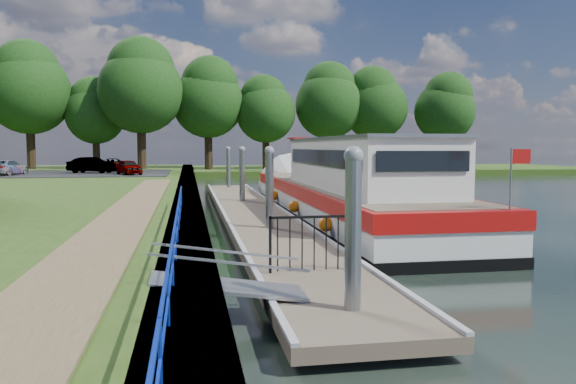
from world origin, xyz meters
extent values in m
plane|color=black|center=(0.00, 0.00, 0.00)|extent=(160.00, 160.00, 0.00)
cube|color=#473D2D|center=(-2.55, 15.00, 0.39)|extent=(1.10, 90.00, 0.78)
cube|color=#274112|center=(12.00, 52.00, 0.30)|extent=(60.00, 18.00, 0.60)
cube|color=brown|center=(-4.40, 8.00, 0.80)|extent=(1.60, 40.00, 0.05)
cube|color=black|center=(-11.00, 38.00, 0.81)|extent=(14.00, 12.00, 0.06)
cube|color=#0C2DBF|center=(-2.75, 3.00, 1.48)|extent=(0.04, 18.00, 0.04)
cube|color=#0C2DBF|center=(-2.75, 3.00, 1.12)|extent=(0.03, 18.00, 0.03)
cylinder|color=#0C2DBF|center=(-2.75, -4.00, 1.14)|extent=(0.04, 0.04, 0.72)
cylinder|color=#0C2DBF|center=(-2.75, -2.00, 1.14)|extent=(0.04, 0.04, 0.72)
cylinder|color=#0C2DBF|center=(-2.75, 0.00, 1.14)|extent=(0.04, 0.04, 0.72)
cylinder|color=#0C2DBF|center=(-2.75, 2.00, 1.14)|extent=(0.04, 0.04, 0.72)
cylinder|color=#0C2DBF|center=(-2.75, 4.00, 1.14)|extent=(0.04, 0.04, 0.72)
cylinder|color=#0C2DBF|center=(-2.75, 6.00, 1.14)|extent=(0.04, 0.04, 0.72)
cylinder|color=#0C2DBF|center=(-2.75, 8.00, 1.14)|extent=(0.04, 0.04, 0.72)
cylinder|color=#0C2DBF|center=(-2.75, 10.00, 1.14)|extent=(0.04, 0.04, 0.72)
cylinder|color=#0C2DBF|center=(-2.75, 12.00, 1.14)|extent=(0.04, 0.04, 0.72)
cube|color=brown|center=(0.00, 13.00, 0.28)|extent=(2.50, 30.00, 0.24)
cube|color=#9EA0A3|center=(0.00, 1.00, 0.05)|extent=(2.30, 5.00, 0.30)
cube|color=#9EA0A3|center=(0.00, 9.00, 0.05)|extent=(2.30, 5.00, 0.30)
cube|color=#9EA0A3|center=(0.00, 17.00, 0.05)|extent=(2.30, 5.00, 0.30)
cube|color=#9EA0A3|center=(0.00, 25.00, 0.05)|extent=(2.30, 5.00, 0.30)
cube|color=#9EA0A3|center=(1.19, 13.00, 0.43)|extent=(0.12, 30.00, 0.06)
cube|color=#9EA0A3|center=(-1.19, 13.00, 0.43)|extent=(0.12, 30.00, 0.06)
cylinder|color=gray|center=(0.00, -0.50, 1.10)|extent=(0.26, 0.26, 3.40)
sphere|color=gray|center=(0.00, -0.50, 2.80)|extent=(0.30, 0.30, 0.30)
cylinder|color=gray|center=(0.00, 8.50, 1.10)|extent=(0.26, 0.26, 3.40)
sphere|color=gray|center=(0.00, 8.50, 2.80)|extent=(0.30, 0.30, 0.30)
cylinder|color=gray|center=(0.00, 17.50, 1.10)|extent=(0.26, 0.26, 3.40)
sphere|color=gray|center=(0.00, 17.50, 2.80)|extent=(0.30, 0.30, 0.30)
cylinder|color=gray|center=(0.00, 26.50, 1.10)|extent=(0.26, 0.26, 3.40)
sphere|color=gray|center=(0.00, 26.50, 2.80)|extent=(0.30, 0.30, 0.30)
cube|color=#A5A8AD|center=(-1.85, 0.50, 0.60)|extent=(2.58, 1.00, 0.43)
cube|color=#A5A8AD|center=(-1.85, 0.02, 1.10)|extent=(2.58, 0.04, 0.41)
cube|color=#A5A8AD|center=(-1.85, 0.98, 1.10)|extent=(2.58, 0.04, 0.41)
cube|color=black|center=(-0.90, 2.20, 0.98)|extent=(0.05, 0.05, 1.15)
cube|color=black|center=(0.90, 2.20, 0.98)|extent=(0.05, 0.05, 1.15)
cube|color=black|center=(0.00, 2.20, 1.52)|extent=(1.85, 0.05, 0.05)
cube|color=black|center=(-0.75, 2.20, 0.98)|extent=(0.02, 0.02, 1.10)
cube|color=black|center=(-0.50, 2.20, 0.98)|extent=(0.02, 0.02, 1.10)
cube|color=black|center=(-0.25, 2.20, 0.98)|extent=(0.02, 0.02, 1.10)
cube|color=black|center=(0.00, 2.20, 0.98)|extent=(0.02, 0.02, 1.10)
cube|color=black|center=(0.25, 2.20, 0.98)|extent=(0.02, 0.02, 1.10)
cube|color=black|center=(0.50, 2.20, 0.98)|extent=(0.02, 0.02, 1.10)
cube|color=black|center=(0.75, 2.20, 0.98)|extent=(0.02, 0.02, 1.10)
cube|color=black|center=(3.60, 13.18, 0.02)|extent=(4.00, 20.00, 0.55)
cube|color=silver|center=(3.60, 13.18, 0.62)|extent=(3.96, 19.90, 0.65)
cube|color=#A20C0B|center=(3.60, 13.18, 1.18)|extent=(4.04, 20.00, 0.48)
cube|color=brown|center=(3.60, 13.18, 1.42)|extent=(3.68, 19.20, 0.04)
cone|color=silver|center=(3.60, 23.58, 0.55)|extent=(4.00, 1.50, 4.00)
cube|color=silver|center=(3.60, 10.68, 2.30)|extent=(3.00, 11.00, 1.75)
cube|color=gray|center=(3.60, 10.68, 3.22)|extent=(3.10, 11.20, 0.10)
cube|color=black|center=(2.08, 10.68, 2.55)|extent=(0.04, 10.00, 0.55)
cube|color=black|center=(5.12, 10.68, 2.55)|extent=(0.04, 10.00, 0.55)
cube|color=black|center=(3.60, 16.23, 2.55)|extent=(2.60, 0.04, 0.55)
cube|color=black|center=(3.60, 5.13, 2.55)|extent=(2.60, 0.04, 0.55)
cube|color=#A20C0B|center=(3.60, 15.88, 3.30)|extent=(3.20, 1.60, 0.06)
cylinder|color=gray|center=(5.10, 3.48, 2.15)|extent=(0.05, 0.05, 1.50)
cube|color=#A20C0B|center=(5.35, 3.48, 2.70)|extent=(0.50, 0.02, 0.35)
sphere|color=orange|center=(1.48, 7.18, 0.65)|extent=(0.44, 0.44, 0.44)
sphere|color=orange|center=(1.48, 12.18, 0.65)|extent=(0.44, 0.44, 0.44)
sphere|color=orange|center=(1.48, 17.18, 0.65)|extent=(0.44, 0.44, 0.44)
imported|color=#594C47|center=(2.40, 6.01, 2.30)|extent=(0.43, 0.64, 1.72)
cylinder|color=#332316|center=(-17.49, 49.36, 2.70)|extent=(0.83, 0.83, 4.21)
sphere|color=#13340F|center=(-17.49, 49.36, 8.08)|extent=(7.95, 7.95, 7.95)
sphere|color=#13340F|center=(-17.71, 49.47, 10.07)|extent=(6.31, 6.31, 6.31)
cylinder|color=#332316|center=(-11.50, 49.87, 2.15)|extent=(0.70, 0.70, 3.10)
sphere|color=#13340F|center=(-11.50, 49.87, 6.11)|extent=(5.85, 5.85, 5.85)
sphere|color=#13340F|center=(-11.67, 50.04, 7.57)|extent=(4.65, 4.65, 4.65)
cylinder|color=#332316|center=(-6.89, 47.36, 2.75)|extent=(0.84, 0.84, 4.29)
sphere|color=#13340F|center=(-6.89, 47.36, 8.23)|extent=(8.10, 8.10, 8.10)
sphere|color=#13340F|center=(-6.84, 47.51, 10.25)|extent=(6.44, 6.44, 6.44)
cylinder|color=#332316|center=(-0.41, 49.36, 2.52)|extent=(0.79, 0.79, 3.83)
sphere|color=#13340F|center=(-0.41, 49.36, 7.42)|extent=(7.24, 7.24, 7.24)
sphere|color=#13340F|center=(-0.22, 49.13, 9.23)|extent=(5.75, 5.75, 5.75)
cylinder|color=#332316|center=(5.49, 49.09, 2.23)|extent=(0.72, 0.72, 3.26)
sphere|color=#13340F|center=(5.49, 49.09, 6.40)|extent=(6.16, 6.16, 6.16)
sphere|color=#13340F|center=(5.30, 49.34, 7.93)|extent=(4.89, 4.89, 4.89)
cylinder|color=#332316|center=(12.25, 49.38, 2.49)|extent=(0.78, 0.78, 3.77)
sphere|color=#13340F|center=(12.25, 49.38, 7.31)|extent=(7.13, 7.13, 7.13)
sphere|color=#13340F|center=(12.38, 49.62, 9.09)|extent=(5.66, 5.66, 5.66)
cylinder|color=#332316|center=(17.42, 49.40, 2.42)|extent=(0.77, 0.77, 3.65)
sphere|color=#13340F|center=(17.42, 49.40, 7.09)|extent=(6.89, 6.89, 6.89)
sphere|color=#13340F|center=(17.07, 49.41, 8.81)|extent=(5.47, 5.47, 5.47)
cylinder|color=#332316|center=(24.52, 47.52, 2.30)|extent=(0.74, 0.74, 3.41)
sphere|color=#13340F|center=(24.52, 47.52, 6.66)|extent=(6.43, 6.43, 6.43)
sphere|color=#13340F|center=(24.75, 47.30, 8.26)|extent=(5.11, 5.11, 5.11)
imported|color=#999999|center=(-6.89, 34.87, 1.40)|extent=(2.45, 3.55, 1.12)
imported|color=#999999|center=(-9.97, 37.79, 1.47)|extent=(4.05, 2.48, 1.26)
imported|color=#999999|center=(-15.65, 35.75, 1.39)|extent=(2.33, 4.07, 1.11)
imported|color=#999999|center=(-8.97, 41.49, 1.37)|extent=(1.88, 3.90, 1.07)
camera|label=1|loc=(-2.49, -8.76, 2.94)|focal=35.00mm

